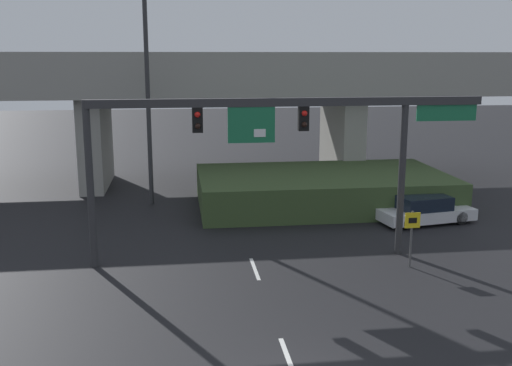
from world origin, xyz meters
TOP-DOWN VIEW (x-y plane):
  - lane_markings at (0.00, 12.02)m, footprint 0.14×37.53m
  - signal_gantry at (1.04, 9.56)m, footprint 15.45×0.44m
  - speed_limit_sign at (5.97, 7.91)m, footprint 0.60×0.11m
  - highway_light_pole_near at (-4.30, 19.46)m, footprint 0.70×0.36m
  - overpass_bridge at (0.00, 24.67)m, footprint 36.88×7.79m
  - grass_embankment at (4.96, 18.05)m, footprint 13.38×7.70m
  - parked_sedan_near_right at (9.07, 13.81)m, footprint 4.89×2.55m

SIDE VIEW (x-z plane):
  - lane_markings at x=0.00m, z-range 0.00..0.01m
  - parked_sedan_near_right at x=9.07m, z-range -0.05..1.31m
  - grass_embankment at x=4.96m, z-range 0.00..1.75m
  - speed_limit_sign at x=5.97m, z-range 0.34..2.58m
  - signal_gantry at x=1.04m, z-range 1.95..8.38m
  - overpass_bridge at x=0.00m, z-range 1.79..9.99m
  - highway_light_pole_near at x=-4.30m, z-range 0.38..18.38m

